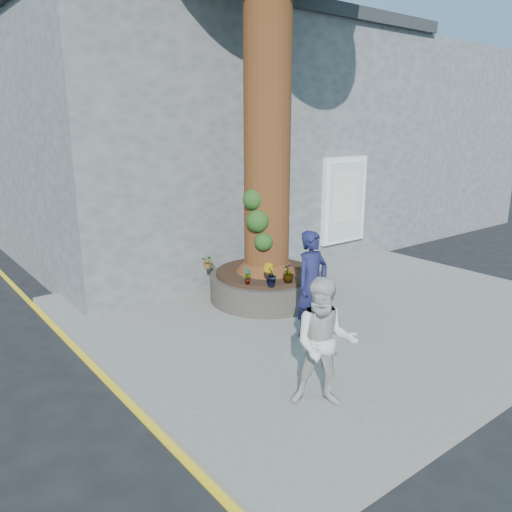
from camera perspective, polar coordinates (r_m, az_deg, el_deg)
ground at (r=8.50m, az=5.56°, el=-10.32°), size 120.00×120.00×0.00m
pavement at (r=10.11m, az=7.88°, el=-5.81°), size 9.00×8.00×0.12m
yellow_line at (r=7.81m, az=-16.90°, el=-13.32°), size 0.10×30.00×0.01m
stone_shop at (r=14.96m, az=-6.47°, el=13.08°), size 10.30×8.30×6.30m
neighbour_shop at (r=20.34m, az=13.59°, el=12.78°), size 6.00×8.00×6.00m
planter at (r=10.23m, az=1.18°, el=-3.31°), size 2.30×2.30×0.60m
man at (r=8.36m, az=6.40°, el=-3.22°), size 0.68×0.47×1.81m
woman at (r=6.36m, az=7.84°, el=-9.84°), size 1.04×1.03×1.69m
shopping_bag at (r=8.66m, az=7.86°, el=-8.02°), size 0.22×0.16×0.28m
plant_a at (r=9.23m, az=-1.00°, el=-2.25°), size 0.21×0.17×0.34m
plant_b at (r=9.12m, az=1.61°, el=-2.16°), size 0.33×0.33×0.43m
plant_c at (r=9.37m, az=3.71°, el=-1.91°), size 0.22×0.22×0.37m
plant_d at (r=10.29m, az=-5.48°, el=-0.64°), size 0.33×0.34×0.29m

